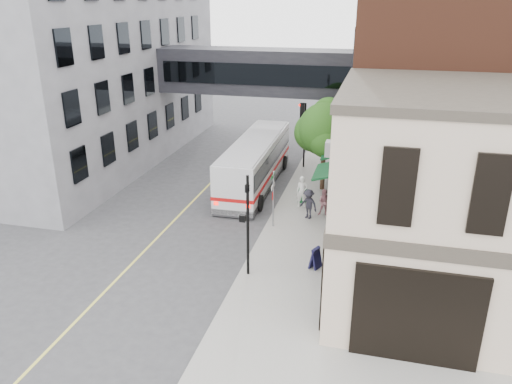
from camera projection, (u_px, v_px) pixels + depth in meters
The scene contains 17 objects.
ground at pixel (225, 301), 19.85m from camera, with size 120.00×120.00×0.00m, color #38383A.
sidewalk_main at pixel (321, 184), 32.01m from camera, with size 4.00×60.00×0.15m, color gray.
corner_building at pixel (476, 206), 18.07m from camera, with size 10.19×8.12×8.45m.
brick_building at pixel (467, 77), 28.57m from camera, with size 13.76×18.00×14.00m.
opposite_building at pixel (64, 61), 35.64m from camera, with size 14.00×24.00×14.00m, color slate.
skyway_bridge at pixel (260, 71), 34.43m from camera, with size 14.00×3.18×3.00m.
traffic_signal_near at pixel (247, 213), 20.49m from camera, with size 0.44×0.22×4.60m.
traffic_signal_far at pixel (303, 122), 33.93m from camera, with size 0.53×0.28×4.50m.
street_sign_pole at pixel (273, 194), 25.38m from camera, with size 0.08×0.75×3.00m.
street_tree at pixel (325, 129), 29.86m from camera, with size 3.80×3.20×5.60m.
lane_marking at pixel (196, 198), 30.02m from camera, with size 0.12×40.00×0.01m, color #D8CC4C.
bus at pixel (255, 161), 31.47m from camera, with size 2.77×10.94×2.93m.
pedestrian_a at pixel (302, 192), 28.12m from camera, with size 0.65×0.43×1.79m, color white.
pedestrian_b at pixel (325, 203), 26.98m from camera, with size 0.73×0.57×1.51m, color #C07C85.
pedestrian_c at pixel (308, 204), 26.62m from camera, with size 1.06×0.61×1.65m, color #222129.
newspaper_box at pixel (302, 196), 28.85m from camera, with size 0.42×0.37×0.83m, color #155C26.
sandwich_board at pixel (315, 258), 21.81m from camera, with size 0.35×0.54×0.97m, color black.
Camera 1 is at (5.33, -16.10, 11.26)m, focal length 35.00 mm.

